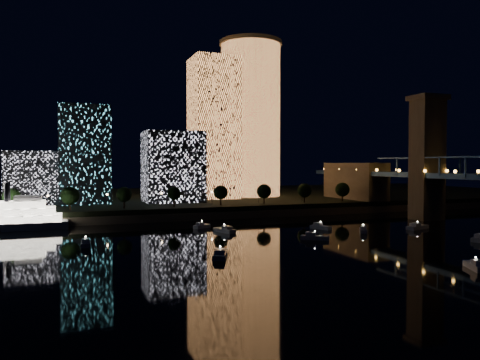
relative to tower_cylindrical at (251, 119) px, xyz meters
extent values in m
plane|color=black|center=(-23.51, -137.63, -46.99)|extent=(520.00, 520.00, 0.00)
cube|color=black|center=(-23.51, 22.37, -44.49)|extent=(420.00, 160.00, 5.00)
cube|color=#6B5E4C|center=(-23.51, -55.63, -45.49)|extent=(420.00, 6.00, 3.00)
cylinder|color=#E88E4A|center=(0.00, 0.00, -1.13)|extent=(32.00, 32.00, 81.74)
cylinder|color=#6B5E4C|center=(0.00, 0.00, 40.74)|extent=(34.00, 34.00, 2.00)
cube|color=#E88E4A|center=(-23.92, -8.75, -6.35)|extent=(22.40, 22.40, 71.28)
cube|color=white|center=(-48.18, -22.92, -25.79)|extent=(26.34, 22.28, 32.41)
cube|color=#52C9DF|center=(-87.02, -15.65, -20.45)|extent=(21.54, 28.00, 43.08)
cube|color=white|center=(-108.11, -13.53, -30.43)|extent=(23.13, 21.03, 23.13)
cube|color=#6B5E4C|center=(41.49, -87.63, -22.99)|extent=(11.00, 9.00, 48.00)
cube|color=#6B5E4C|center=(41.49, -87.63, 2.01)|extent=(13.00, 11.00, 2.00)
cube|color=#6B5E4C|center=(41.49, -37.63, -35.49)|extent=(12.00, 40.00, 23.00)
cube|color=navy|center=(36.49, -101.63, -25.49)|extent=(0.50, 0.50, 7.00)
cube|color=navy|center=(36.49, -77.63, -25.49)|extent=(0.50, 0.50, 7.00)
sphere|color=#FFA638|center=(35.99, -92.63, -27.19)|extent=(1.20, 1.20, 1.20)
sphere|color=#FFA638|center=(35.99, -47.63, -27.19)|extent=(1.20, 1.20, 1.20)
cube|color=silver|center=(-107.23, -60.86, -36.40)|extent=(8.73, 6.59, 1.95)
cylinder|color=black|center=(-113.74, -62.94, -34.02)|extent=(1.51, 1.51, 6.49)
cylinder|color=black|center=(-113.69, -58.62, -34.02)|extent=(1.51, 1.51, 6.49)
cube|color=silver|center=(-50.44, -80.07, -46.39)|extent=(6.83, 5.47, 1.20)
cube|color=silver|center=(-51.29, -80.62, -45.29)|extent=(2.93, 2.75, 1.00)
sphere|color=white|center=(-50.44, -80.07, -44.39)|extent=(0.36, 0.36, 0.36)
cube|color=silver|center=(-25.77, -115.88, -46.39)|extent=(8.26, 6.98, 1.20)
cube|color=silver|center=(-26.77, -115.16, -45.29)|extent=(3.60, 3.43, 1.00)
sphere|color=white|center=(-25.77, -115.88, -44.39)|extent=(0.36, 0.36, 0.36)
cube|color=silver|center=(-13.00, -162.23, -46.39)|extent=(5.58, 8.13, 1.20)
cube|color=silver|center=(-13.50, -163.29, -45.29)|extent=(3.00, 3.34, 1.00)
sphere|color=white|center=(-13.00, -162.23, -44.39)|extent=(0.36, 0.36, 0.36)
cube|color=silver|center=(-3.43, -108.40, -46.39)|extent=(5.49, 7.00, 1.20)
cube|color=silver|center=(-3.98, -109.28, -45.29)|extent=(2.79, 2.99, 1.00)
sphere|color=white|center=(-3.43, -108.40, -44.39)|extent=(0.36, 0.36, 0.36)
cube|color=silver|center=(-90.07, -103.15, -46.39)|extent=(2.60, 7.57, 1.20)
cube|color=silver|center=(-90.10, -104.28, -45.29)|extent=(2.02, 2.68, 1.00)
sphere|color=white|center=(-90.07, -103.15, -44.39)|extent=(0.36, 0.36, 0.36)
cube|color=silver|center=(18.78, -108.42, -46.39)|extent=(10.00, 5.73, 1.20)
cube|color=silver|center=(17.41, -108.84, -45.29)|extent=(3.92, 3.35, 1.00)
sphere|color=white|center=(18.78, -108.42, -44.39)|extent=(0.36, 0.36, 0.36)
cube|color=silver|center=(-12.69, -96.88, -46.39)|extent=(5.35, 7.94, 1.20)
cube|color=silver|center=(-13.16, -95.84, -45.29)|extent=(2.90, 3.24, 1.00)
sphere|color=white|center=(-12.69, -96.88, -44.39)|extent=(0.36, 0.36, 0.36)
cube|color=silver|center=(-60.27, -130.79, -46.39)|extent=(6.41, 9.99, 1.20)
cube|color=silver|center=(-60.81, -132.12, -45.29)|extent=(3.55, 4.02, 1.00)
sphere|color=white|center=(-60.27, -130.79, -44.39)|extent=(0.36, 0.36, 0.36)
cube|color=silver|center=(-46.11, -91.95, -46.39)|extent=(5.65, 9.35, 1.20)
cube|color=silver|center=(-45.67, -93.22, -45.29)|extent=(3.22, 3.71, 1.00)
sphere|color=white|center=(-46.11, -91.95, -44.39)|extent=(0.36, 0.36, 0.36)
cylinder|color=black|center=(-113.51, -49.63, -39.99)|extent=(0.70, 0.70, 4.00)
sphere|color=black|center=(-113.51, -49.63, -36.49)|extent=(6.54, 6.54, 6.54)
cylinder|color=black|center=(-93.51, -49.63, -39.99)|extent=(0.70, 0.70, 4.00)
sphere|color=black|center=(-93.51, -49.63, -36.49)|extent=(6.93, 6.93, 6.93)
cylinder|color=black|center=(-73.51, -49.63, -39.99)|extent=(0.70, 0.70, 4.00)
sphere|color=black|center=(-73.51, -49.63, -36.49)|extent=(6.00, 6.00, 6.00)
cylinder|color=black|center=(-53.51, -49.63, -39.99)|extent=(0.70, 0.70, 4.00)
sphere|color=black|center=(-53.51, -49.63, -36.49)|extent=(5.43, 5.43, 5.43)
cylinder|color=black|center=(-33.51, -49.63, -39.99)|extent=(0.70, 0.70, 4.00)
sphere|color=black|center=(-33.51, -49.63, -36.49)|extent=(6.04, 6.04, 6.04)
cylinder|color=black|center=(-13.51, -49.63, -39.99)|extent=(0.70, 0.70, 4.00)
sphere|color=black|center=(-13.51, -49.63, -36.49)|extent=(6.39, 6.39, 6.39)
cylinder|color=black|center=(6.49, -49.63, -39.99)|extent=(0.70, 0.70, 4.00)
sphere|color=black|center=(6.49, -49.63, -36.49)|extent=(6.39, 6.39, 6.39)
cylinder|color=black|center=(26.49, -49.63, -39.99)|extent=(0.70, 0.70, 4.00)
sphere|color=black|center=(26.49, -49.63, -36.49)|extent=(6.69, 6.69, 6.69)
cylinder|color=black|center=(-101.51, -43.63, -39.49)|extent=(0.24, 0.24, 5.00)
sphere|color=#FFCC7F|center=(-101.51, -43.63, -36.69)|extent=(0.70, 0.70, 0.70)
cylinder|color=black|center=(-79.51, -43.63, -39.49)|extent=(0.24, 0.24, 5.00)
sphere|color=#FFCC7F|center=(-79.51, -43.63, -36.69)|extent=(0.70, 0.70, 0.70)
cylinder|color=black|center=(-57.51, -43.63, -39.49)|extent=(0.24, 0.24, 5.00)
sphere|color=#FFCC7F|center=(-57.51, -43.63, -36.69)|extent=(0.70, 0.70, 0.70)
cylinder|color=black|center=(-35.51, -43.63, -39.49)|extent=(0.24, 0.24, 5.00)
sphere|color=#FFCC7F|center=(-35.51, -43.63, -36.69)|extent=(0.70, 0.70, 0.70)
cylinder|color=black|center=(-13.51, -43.63, -39.49)|extent=(0.24, 0.24, 5.00)
sphere|color=#FFCC7F|center=(-13.51, -43.63, -36.69)|extent=(0.70, 0.70, 0.70)
cylinder|color=black|center=(8.49, -43.63, -39.49)|extent=(0.24, 0.24, 5.00)
sphere|color=#FFCC7F|center=(8.49, -43.63, -36.69)|extent=(0.70, 0.70, 0.70)
camera|label=1|loc=(-95.04, -237.49, -24.39)|focal=35.00mm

